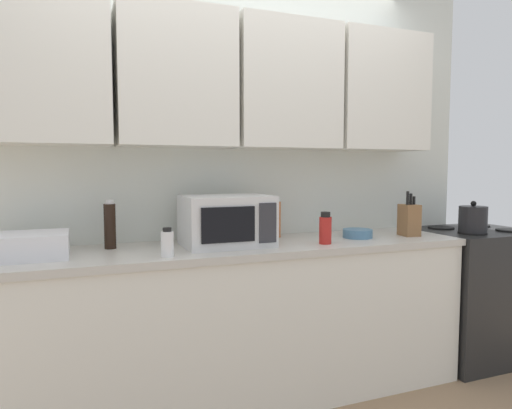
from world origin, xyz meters
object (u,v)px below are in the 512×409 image
(stove_range, at_px, (472,293))
(knife_block, at_px, (409,220))
(kettle, at_px, (473,219))
(bottle_white_jar, at_px, (167,243))
(dish_rack, at_px, (26,246))
(bottle_soy_dark, at_px, (110,225))
(bottle_spice_jar, at_px, (276,219))
(microwave, at_px, (227,221))
(bowl_ceramic_small, at_px, (358,233))
(bottle_red_sauce, at_px, (325,229))

(stove_range, xyz_separation_m, knife_block, (-0.62, -0.05, 0.55))
(kettle, bearing_deg, bottle_white_jar, -178.56)
(dish_rack, xyz_separation_m, bottle_white_jar, (0.64, -0.21, 0.01))
(stove_range, bearing_deg, bottle_soy_dark, 176.48)
(bottle_spice_jar, distance_m, bottle_soy_dark, 0.99)
(bottle_white_jar, bearing_deg, stove_range, 4.98)
(microwave, height_order, bowl_ceramic_small, microwave)
(bottle_red_sauce, height_order, bowl_ceramic_small, bottle_red_sauce)
(bottle_soy_dark, bearing_deg, bottle_spice_jar, 2.68)
(kettle, relative_size, bowl_ceramic_small, 1.13)
(microwave, relative_size, bottle_soy_dark, 1.83)
(dish_rack, bearing_deg, bowl_ceramic_small, -0.85)
(knife_block, relative_size, bottle_soy_dark, 1.09)
(bottle_spice_jar, xyz_separation_m, bottle_red_sauce, (0.16, -0.33, -0.03))
(kettle, distance_m, microwave, 1.65)
(knife_block, height_order, bottle_spice_jar, knife_block)
(bottle_soy_dark, xyz_separation_m, bottle_white_jar, (0.24, -0.34, -0.06))
(microwave, height_order, bottle_soy_dark, microwave)
(dish_rack, xyz_separation_m, bottle_soy_dark, (0.39, 0.13, 0.07))
(bottle_white_jar, height_order, bottle_red_sauce, bottle_red_sauce)
(dish_rack, height_order, bowl_ceramic_small, dish_rack)
(bottle_red_sauce, bearing_deg, bottle_white_jar, -176.55)
(microwave, distance_m, bottle_spice_jar, 0.42)
(bottle_white_jar, bearing_deg, bowl_ceramic_small, 8.58)
(microwave, xyz_separation_m, knife_block, (1.20, -0.07, -0.04))
(knife_block, distance_m, bottle_white_jar, 1.57)
(bowl_ceramic_small, bearing_deg, microwave, 178.49)
(bottle_red_sauce, xyz_separation_m, bowl_ceramic_small, (0.30, 0.13, -0.06))
(dish_rack, relative_size, bottle_red_sauce, 2.08)
(kettle, xyz_separation_m, bottle_soy_dark, (-2.26, 0.29, 0.03))
(knife_block, height_order, bowl_ceramic_small, knife_block)
(kettle, distance_m, bottle_soy_dark, 2.28)
(kettle, distance_m, bottle_red_sauce, 1.11)
(stove_range, distance_m, dish_rack, 2.87)
(bottle_white_jar, bearing_deg, bottle_red_sauce, 3.45)
(knife_block, height_order, bottle_red_sauce, knife_block)
(dish_rack, distance_m, bottle_red_sauce, 1.55)
(bottle_spice_jar, bearing_deg, knife_block, -16.98)
(microwave, bearing_deg, kettle, -5.37)
(knife_block, xyz_separation_m, bottle_spice_jar, (-0.82, 0.25, 0.01))
(stove_range, xyz_separation_m, bottle_white_jar, (-2.18, -0.19, 0.52))
(kettle, relative_size, knife_block, 0.72)
(kettle, distance_m, bottle_spice_jar, 1.31)
(stove_range, distance_m, bowl_ceramic_small, 1.08)
(kettle, bearing_deg, bottle_red_sauce, 179.77)
(bottle_spice_jar, relative_size, bottle_white_jar, 1.70)
(microwave, distance_m, bottle_white_jar, 0.43)
(bottle_soy_dark, bearing_deg, bowl_ceramic_small, -6.14)
(dish_rack, bearing_deg, bottle_red_sauce, -5.75)
(bowl_ceramic_small, bearing_deg, bottle_soy_dark, 173.86)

